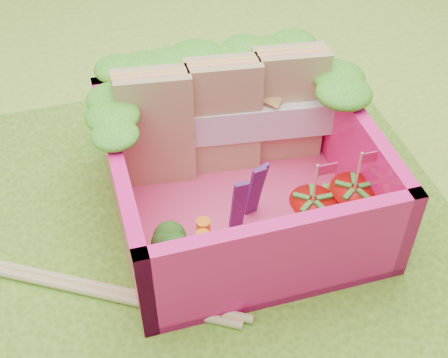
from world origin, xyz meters
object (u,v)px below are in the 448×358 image
Objects in this scene: sandwich_stack at (224,117)px; strawberry_left at (311,216)px; bento_box at (241,172)px; chopsticks at (16,272)px; strawberry_right at (351,205)px; broccoli at (170,241)px.

strawberry_left is at bearing -66.75° from sandwich_stack.
strawberry_left is at bearing -47.46° from bento_box.
chopsticks is at bearing -159.21° from sandwich_stack.
chopsticks is (-1.19, -0.45, -0.36)m from sandwich_stack.
sandwich_stack is 2.54× the size of strawberry_right.
bento_box is 0.35m from sandwich_stack.
broccoli is at bearing -178.45° from strawberry_right.
sandwich_stack reaches higher than broccoli.
bento_box is 0.59m from strawberry_right.
bento_box is 1.05× the size of sandwich_stack.
strawberry_right is at bearing -51.67° from sandwich_stack.
sandwich_stack is 0.82m from strawberry_right.
strawberry_left reaches higher than chopsticks.
strawberry_right reaches higher than strawberry_left.
strawberry_right is at bearing -30.55° from bento_box.
bento_box is at bearing 132.54° from strawberry_left.
strawberry_right reaches higher than broccoli.
broccoli is at bearing -124.75° from sandwich_stack.
sandwich_stack is at bearing 128.33° from strawberry_right.
strawberry_left is (0.72, 0.02, -0.06)m from broccoli.
chopsticks is at bearing 174.15° from strawberry_right.
bento_box reaches higher than chopsticks.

